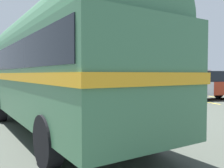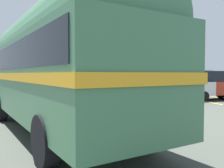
% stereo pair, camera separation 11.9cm
% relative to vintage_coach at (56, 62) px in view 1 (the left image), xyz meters
% --- Properties ---
extents(ground, '(32.00, 26.00, 0.02)m').
position_rel_vintage_coach_xyz_m(ground, '(2.30, 2.66, -2.04)').
color(ground, '#40453D').
extents(breakwater, '(31.36, 2.02, 2.31)m').
position_rel_vintage_coach_xyz_m(breakwater, '(2.32, 14.47, -1.37)').
color(breakwater, '#BEB1A1').
rests_on(breakwater, ground).
extents(vintage_coach, '(4.83, 8.91, 3.70)m').
position_rel_vintage_coach_xyz_m(vintage_coach, '(0.00, 0.00, 0.00)').
color(vintage_coach, black).
rests_on(vintage_coach, ground).
extents(parked_car_nearest, '(4.12, 1.76, 1.86)m').
position_rel_vintage_coach_xyz_m(parked_car_nearest, '(7.80, 6.40, -1.08)').
color(parked_car_nearest, black).
rests_on(parked_car_nearest, ground).
extents(parked_car_middle, '(4.11, 1.74, 1.86)m').
position_rel_vintage_coach_xyz_m(parked_car_middle, '(10.20, 6.39, -1.08)').
color(parked_car_middle, black).
rests_on(parked_car_middle, ground).
extents(lamp_post, '(0.56, 1.04, 6.02)m').
position_rel_vintage_coach_xyz_m(lamp_post, '(4.99, 9.95, 1.36)').
color(lamp_post, '#5B5B60').
rests_on(lamp_post, ground).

